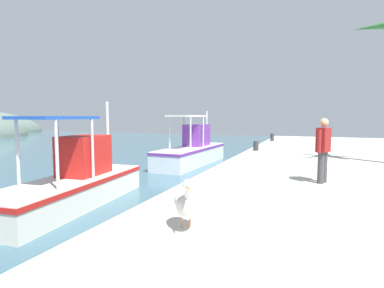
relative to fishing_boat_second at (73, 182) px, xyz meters
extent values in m
cube|color=#BCB7AD|center=(3.08, -8.17, -0.24)|extent=(36.00, 10.00, 0.80)
cube|color=silver|center=(-0.11, -0.01, -0.26)|extent=(5.39, 2.14, 0.77)
cube|color=red|center=(-0.11, -0.01, 0.05)|extent=(5.44, 2.18, 0.12)
cube|color=red|center=(0.55, 0.05, 0.71)|extent=(1.56, 1.12, 1.16)
cylinder|color=silver|center=(-1.23, -0.70, 0.96)|extent=(0.08, 0.08, 1.66)
cylinder|color=silver|center=(-1.34, 0.45, 0.96)|extent=(0.08, 0.08, 1.66)
cylinder|color=silver|center=(0.18, -0.56, 0.96)|extent=(0.08, 0.08, 1.66)
cylinder|color=silver|center=(0.07, 0.58, 0.96)|extent=(0.08, 0.08, 1.66)
cube|color=#1E4CB2|center=(-0.58, -0.06, 1.83)|extent=(2.24, 1.41, 0.08)
cylinder|color=silver|center=(1.86, 0.18, 1.24)|extent=(0.10, 0.10, 2.23)
torus|color=orange|center=(0.55, 0.60, 0.71)|extent=(0.55, 0.15, 0.54)
cube|color=white|center=(8.10, -0.37, -0.19)|extent=(6.01, 1.82, 0.92)
cube|color=#723399|center=(8.10, -0.37, 0.19)|extent=(6.05, 1.86, 0.12)
cube|color=#723399|center=(8.85, -0.40, 0.85)|extent=(1.70, 1.02, 1.15)
cylinder|color=silver|center=(6.74, -0.88, 1.06)|extent=(0.08, 0.08, 1.57)
cylinder|color=silver|center=(6.79, 0.24, 1.06)|extent=(0.08, 0.08, 1.57)
cylinder|color=silver|center=(8.35, -0.94, 1.06)|extent=(0.08, 0.08, 1.57)
cylinder|color=silver|center=(8.39, 0.18, 1.06)|extent=(0.08, 0.08, 1.57)
cube|color=silver|center=(7.57, -0.35, 1.89)|extent=(2.45, 1.27, 0.08)
cylinder|color=silver|center=(10.34, -0.45, 1.23)|extent=(0.10, 0.10, 1.92)
torus|color=orange|center=(8.85, 0.14, 0.85)|extent=(0.54, 0.12, 0.54)
cylinder|color=tan|center=(-2.47, -4.43, 0.27)|extent=(0.04, 0.04, 0.22)
cylinder|color=tan|center=(-2.41, -4.54, 0.27)|extent=(0.04, 0.04, 0.22)
ellipsoid|color=white|center=(-2.49, -4.51, 0.52)|extent=(0.72, 0.59, 0.40)
ellipsoid|color=silver|center=(-2.44, -4.49, 0.58)|extent=(0.65, 0.58, 0.28)
cylinder|color=white|center=(-2.65, -4.60, 0.74)|extent=(0.21, 0.17, 0.27)
sphere|color=white|center=(-2.72, -4.64, 0.90)|extent=(0.22, 0.22, 0.16)
cone|color=#F2B272|center=(-2.90, -4.74, 0.88)|extent=(0.30, 0.20, 0.07)
cylinder|color=#3F3F42|center=(1.87, -6.56, 0.56)|extent=(0.16, 0.16, 0.81)
cylinder|color=#3F3F42|center=(1.68, -6.48, 0.56)|extent=(0.16, 0.16, 0.81)
cube|color=maroon|center=(1.78, -6.52, 1.27)|extent=(0.46, 0.38, 0.62)
cylinder|color=maroon|center=(2.00, -6.62, 1.25)|extent=(0.10, 0.10, 0.59)
cylinder|color=maroon|center=(1.55, -6.42, 1.25)|extent=(0.10, 0.10, 0.59)
sphere|color=tan|center=(1.78, -6.52, 1.71)|extent=(0.22, 0.22, 0.22)
cylinder|color=#333338|center=(8.72, -3.62, 0.39)|extent=(0.27, 0.27, 0.48)
cylinder|color=#333338|center=(15.19, -3.62, 0.42)|extent=(0.25, 0.25, 0.53)
cone|color=#2D6B33|center=(6.33, -8.39, 5.10)|extent=(0.83, 1.79, 0.44)
camera|label=1|loc=(-6.71, -6.28, 1.86)|focal=28.74mm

